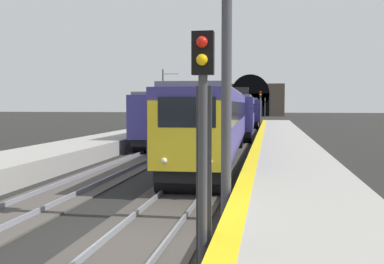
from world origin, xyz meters
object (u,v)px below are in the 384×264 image
railway_signal_far (265,105)px  overhead_signal_gantry (85,21)px  train_main_approaching (245,111)px  catenary_mast_near (163,98)px  railway_signal_mid (260,107)px  railway_signal_near (203,136)px  train_adjacent_platform (199,113)px

railway_signal_far → overhead_signal_gantry: size_ratio=0.58×
train_main_approaching → catenary_mast_near: 10.55m
train_main_approaching → catenary_mast_near: (-0.24, 10.42, 1.62)m
overhead_signal_gantry → catenary_mast_near: bearing=10.7°
railway_signal_mid → catenary_mast_near: catenary_mast_near is taller
railway_signal_mid → catenary_mast_near: (-0.34, 12.24, 1.05)m
railway_signal_near → catenary_mast_near: 49.54m
railway_signal_mid → railway_signal_far: bearing=-180.0°
train_main_approaching → overhead_signal_gantry: overhead_signal_gantry is taller
railway_signal_near → railway_signal_far: size_ratio=0.94×
train_adjacent_platform → railway_signal_mid: (9.77, -6.15, 0.54)m
railway_signal_far → train_adjacent_platform: bearing=-5.6°
train_main_approaching → railway_signal_far: 52.66m
train_main_approaching → railway_signal_far: size_ratio=17.51×
railway_signal_far → catenary_mast_near: catenary_mast_near is taller
railway_signal_near → railway_signal_mid: size_ratio=0.92×
railway_signal_far → catenary_mast_near: 54.27m
train_main_approaching → catenary_mast_near: size_ratio=11.00×
train_main_approaching → train_adjacent_platform: bearing=-25.7°
railway_signal_mid → overhead_signal_gantry: size_ratio=0.59×
railway_signal_mid → catenary_mast_near: bearing=-88.4°
railway_signal_mid → catenary_mast_near: 12.29m
train_adjacent_platform → catenary_mast_near: 11.35m
overhead_signal_gantry → catenary_mast_near: size_ratio=1.08×
train_adjacent_platform → catenary_mast_near: size_ratio=5.08×
train_adjacent_platform → overhead_signal_gantry: size_ratio=4.70×
railway_signal_mid → railway_signal_far: 52.53m
train_main_approaching → railway_signal_far: train_main_approaching is taller
railway_signal_mid → overhead_signal_gantry: bearing=-5.2°
train_adjacent_platform → catenary_mast_near: bearing=34.0°
railway_signal_near → overhead_signal_gantry: (4.28, 3.99, 2.89)m
catenary_mast_near → railway_signal_mid: bearing=-88.4°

